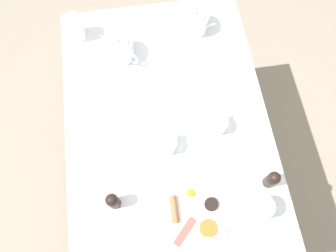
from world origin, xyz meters
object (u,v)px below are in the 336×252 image
at_px(teacup_with_saucer_right, 166,145).
at_px(water_glass_short, 260,208).
at_px(breakfast_plate, 193,213).
at_px(teapot_near, 194,21).
at_px(salt_grinder, 113,201).
at_px(teacup_with_saucer_left, 217,125).
at_px(pepper_grinder, 272,179).
at_px(spoon_for_tea, 94,129).
at_px(water_glass_tall, 75,28).
at_px(teapot_far, 119,49).
at_px(knife_by_plate, 166,93).

height_order(teacup_with_saucer_right, water_glass_short, water_glass_short).
relative_size(breakfast_plate, teapot_near, 1.40).
bearing_deg(teapot_near, salt_grinder, -93.27).
relative_size(water_glass_short, salt_grinder, 1.03).
relative_size(teacup_with_saucer_left, teacup_with_saucer_right, 1.00).
bearing_deg(teapot_near, pepper_grinder, -51.56).
distance_m(pepper_grinder, spoon_for_tea, 0.69).
relative_size(breakfast_plate, spoon_for_tea, 1.74).
bearing_deg(teacup_with_saucer_right, teapot_near, 69.55).
relative_size(teapot_near, water_glass_short, 1.81).
distance_m(breakfast_plate, salt_grinder, 0.29).
relative_size(water_glass_tall, spoon_for_tea, 0.74).
relative_size(water_glass_tall, pepper_grinder, 1.13).
height_order(teapot_far, knife_by_plate, teapot_far).
height_order(water_glass_short, knife_by_plate, water_glass_short).
height_order(knife_by_plate, spoon_for_tea, same).
relative_size(teacup_with_saucer_left, water_glass_short, 1.24).
relative_size(teapot_far, teacup_with_saucer_right, 1.21).
bearing_deg(knife_by_plate, pepper_grinder, -52.80).
xyz_separation_m(salt_grinder, knife_by_plate, (0.24, 0.41, -0.05)).
bearing_deg(teacup_with_saucer_right, teacup_with_saucer_left, 14.07).
xyz_separation_m(breakfast_plate, water_glass_tall, (-0.37, 0.82, 0.05)).
height_order(teacup_with_saucer_left, knife_by_plate, teacup_with_saucer_left).
height_order(teapot_far, water_glass_short, teapot_far).
relative_size(breakfast_plate, teacup_with_saucer_right, 2.06).
bearing_deg(teapot_near, teapot_far, -137.40).
distance_m(teacup_with_saucer_right, water_glass_tall, 0.64).
bearing_deg(teapot_far, teacup_with_saucer_right, 151.89).
distance_m(teacup_with_saucer_left, water_glass_short, 0.34).
xyz_separation_m(teacup_with_saucer_right, pepper_grinder, (0.35, -0.19, 0.02)).
bearing_deg(breakfast_plate, salt_grinder, 164.62).
bearing_deg(water_glass_tall, teapot_far, -35.55).
height_order(teapot_near, teapot_far, same).
distance_m(teapot_near, teacup_with_saucer_right, 0.57).
distance_m(teapot_far, knife_by_plate, 0.27).
xyz_separation_m(teapot_far, spoon_for_tea, (-0.14, -0.32, -0.05)).
height_order(teapot_near, teacup_with_saucer_left, teapot_near).
height_order(teacup_with_saucer_right, pepper_grinder, pepper_grinder).
xyz_separation_m(water_glass_tall, salt_grinder, (0.10, -0.75, -0.00)).
bearing_deg(spoon_for_tea, teapot_far, 67.32).
bearing_deg(water_glass_tall, teacup_with_saucer_left, -44.81).
relative_size(breakfast_plate, teapot_far, 1.71).
distance_m(teacup_with_saucer_right, spoon_for_tea, 0.30).
relative_size(breakfast_plate, teacup_with_saucer_left, 2.06).
bearing_deg(knife_by_plate, teacup_with_saucer_right, -98.06).
bearing_deg(salt_grinder, water_glass_tall, 97.55).
xyz_separation_m(pepper_grinder, spoon_for_tea, (-0.62, 0.30, -0.05)).
height_order(water_glass_short, spoon_for_tea, water_glass_short).
distance_m(teacup_with_saucer_left, spoon_for_tea, 0.48).
bearing_deg(pepper_grinder, salt_grinder, 179.37).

